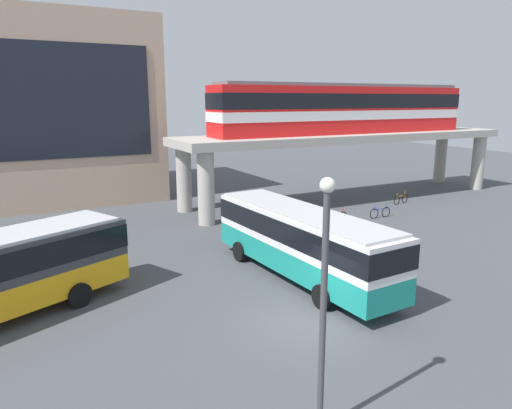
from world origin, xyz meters
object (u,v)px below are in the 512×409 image
train (345,108)px  bicycle_blue (380,213)px  bicycle_brown (303,214)px  bus_main (301,237)px  bicycle_red (335,217)px  bicycle_orange (401,199)px

train → bicycle_blue: bearing=-103.7°
bicycle_brown → bus_main: bearing=-124.5°
train → bicycle_brown: (-6.49, -4.04, -7.03)m
bus_main → bicycle_red: size_ratio=6.31×
train → bicycle_orange: size_ratio=12.76×
bus_main → bicycle_orange: size_ratio=6.30×
bus_main → bicycle_blue: bus_main is taller
bicycle_orange → bicycle_red: size_ratio=1.00×
bus_main → bicycle_blue: 13.21m
train → bicycle_red: train is taller
bicycle_orange → bicycle_blue: size_ratio=0.99×
bicycle_red → train: bearing=48.7°
bus_main → bicycle_red: (7.60, 7.28, -1.63)m
train → bus_main: (-12.67, -13.05, -5.40)m
bicycle_brown → bicycle_blue: 5.42m
bicycle_orange → bicycle_brown: size_ratio=1.01×
bicycle_blue → bicycle_brown: bearing=156.8°
bus_main → bicycle_red: bus_main is taller
bicycle_brown → bicycle_red: (1.43, -1.72, 0.00)m
bicycle_red → bicycle_blue: size_ratio=0.99×
train → bicycle_blue: train is taller
bicycle_orange → bus_main: bearing=-148.8°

